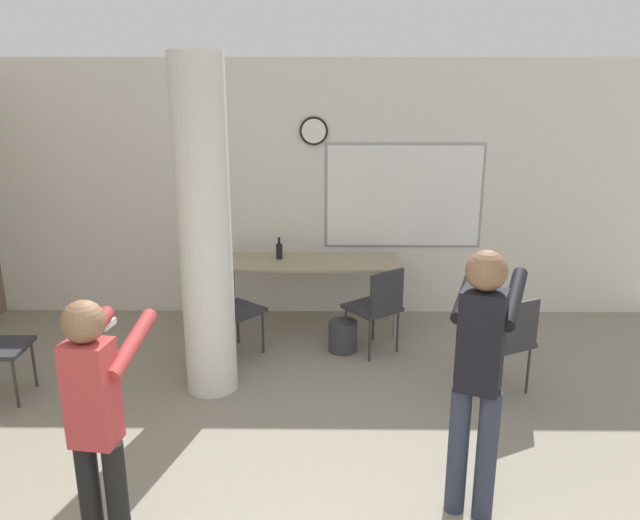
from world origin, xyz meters
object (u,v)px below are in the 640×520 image
object	(u,v)px
folding_table	(311,265)
chair_table_left	(230,307)
chair_table_right	(377,304)
person_playing_front	(97,417)
person_playing_side	(480,365)
chair_mid_room	(506,337)
bottle_on_table	(279,251)

from	to	relation	value
folding_table	chair_table_left	distance (m)	1.06
chair_table_right	person_playing_front	distance (m)	3.27
chair_table_right	person_playing_side	xyz separation A→B (m)	(0.41, -2.31, 0.49)
folding_table	person_playing_side	distance (m)	3.13
folding_table	chair_table_left	xyz separation A→B (m)	(-0.76, -0.71, -0.20)
person_playing_front	folding_table	bearing A→B (deg)	73.32
chair_table_left	person_playing_side	size ratio (longest dim) A/B	0.51
chair_table_left	chair_mid_room	xyz separation A→B (m)	(2.42, -0.69, 0.00)
person_playing_front	person_playing_side	xyz separation A→B (m)	(2.08, 0.48, 0.07)
folding_table	chair_table_right	size ratio (longest dim) A/B	2.13
bottle_on_table	chair_mid_room	size ratio (longest dim) A/B	0.27
bottle_on_table	chair_mid_room	distance (m)	2.51
folding_table	chair_table_right	xyz separation A→B (m)	(0.65, -0.62, -0.20)
chair_table_left	chair_mid_room	distance (m)	2.52
folding_table	person_playing_front	size ratio (longest dim) A/B	1.18
person_playing_front	chair_mid_room	bearing A→B (deg)	36.62
person_playing_side	chair_table_left	bearing A→B (deg)	129.29
bottle_on_table	person_playing_side	size ratio (longest dim) A/B	0.14
chair_table_right	person_playing_front	xyz separation A→B (m)	(-1.67, -2.78, 0.41)
chair_table_left	person_playing_front	xyz separation A→B (m)	(-0.26, -2.69, 0.41)
folding_table	person_playing_front	world-z (taller)	person_playing_front
bottle_on_table	folding_table	bearing A→B (deg)	-10.94
chair_table_left	chair_table_right	distance (m)	1.41
bottle_on_table	person_playing_side	xyz separation A→B (m)	(1.39, -2.99, 0.15)
folding_table	chair_mid_room	distance (m)	2.19
folding_table	person_playing_front	bearing A→B (deg)	-106.68
person_playing_front	chair_table_right	bearing A→B (deg)	59.05
folding_table	bottle_on_table	world-z (taller)	bottle_on_table
person_playing_front	bottle_on_table	bearing A→B (deg)	78.87
chair_table_left	bottle_on_table	bearing A→B (deg)	61.78
person_playing_front	person_playing_side	size ratio (longest dim) A/B	0.93
chair_mid_room	person_playing_front	size ratio (longest dim) A/B	0.55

